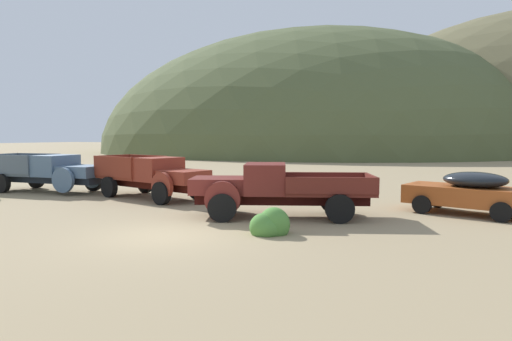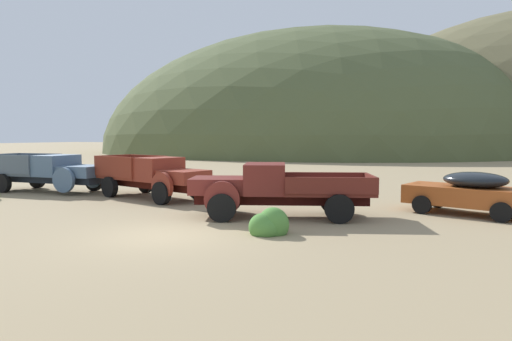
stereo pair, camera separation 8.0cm
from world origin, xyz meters
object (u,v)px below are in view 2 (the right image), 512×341
truck_rust_red (158,177)px  truck_oxblood (267,189)px  car_oxide_orange (464,192)px  truck_chalk_blue (54,172)px

truck_rust_red → truck_oxblood: truck_rust_red is taller
car_oxide_orange → truck_oxblood: bearing=44.4°
truck_chalk_blue → truck_oxblood: (12.55, -2.49, -0.04)m
truck_oxblood → car_oxide_orange: truck_oxblood is taller
truck_chalk_blue → car_oxide_orange: (18.98, 0.79, -0.22)m
truck_rust_red → truck_oxblood: (6.22, -2.37, -0.02)m
truck_oxblood → truck_rust_red: bearing=-39.7°
truck_oxblood → car_oxide_orange: bearing=-171.9°
car_oxide_orange → truck_chalk_blue: bearing=19.8°
truck_chalk_blue → car_oxide_orange: truck_chalk_blue is taller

